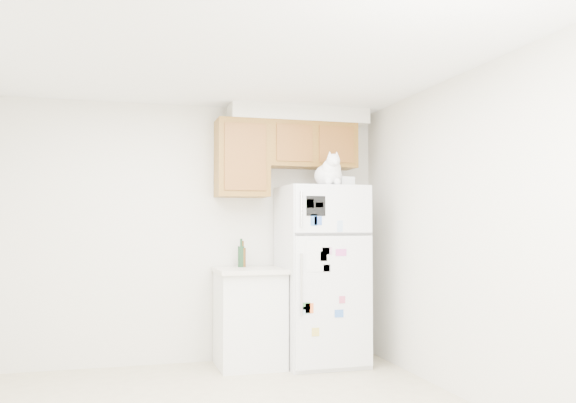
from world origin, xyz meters
name	(u,v)px	position (x,y,z in m)	size (l,w,h in m)	color
room_shell	(233,176)	(0.12, 0.24, 1.67)	(3.84, 4.04, 2.52)	silver
refrigerator	(321,275)	(1.24, 1.61, 0.85)	(0.76, 0.78, 1.70)	white
base_counter	(250,317)	(0.55, 1.68, 0.46)	(0.64, 0.64, 0.92)	white
cat	(329,173)	(1.27, 1.46, 1.82)	(0.31, 0.45, 0.32)	white
storage_box_back	(339,182)	(1.43, 1.63, 1.75)	(0.18, 0.13, 0.10)	white
storage_box_front	(345,182)	(1.44, 1.48, 1.74)	(0.15, 0.11, 0.09)	white
bottle_green	(241,253)	(0.50, 1.86, 1.06)	(0.06, 0.06, 0.28)	#19381E
bottle_amber	(243,254)	(0.52, 1.87, 1.05)	(0.06, 0.06, 0.26)	#593814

